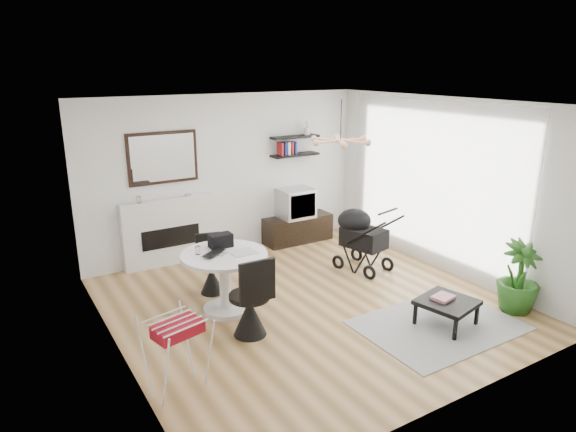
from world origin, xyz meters
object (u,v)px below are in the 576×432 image
fireplace (169,224)px  potted_plant (519,277)px  tv_console (298,229)px  stroller (361,241)px  crt_tv (295,203)px  coffee_table (447,303)px  drying_rack (177,354)px  dining_table (225,273)px

fireplace → potted_plant: size_ratio=2.24×
tv_console → potted_plant: bearing=-75.7°
tv_console → stroller: size_ratio=1.19×
crt_tv → coffee_table: bearing=-91.0°
tv_console → coffee_table: 3.66m
drying_rack → potted_plant: (4.43, -0.64, 0.06)m
crt_tv → coffee_table: size_ratio=0.80×
fireplace → potted_plant: fireplace is taller
fireplace → potted_plant: (3.35, -4.01, -0.20)m
tv_console → dining_table: bearing=-141.1°
dining_table → stroller: bearing=5.9°
crt_tv → dining_table: 2.94m
stroller → fireplace: bearing=131.0°
potted_plant → stroller: bearing=110.2°
crt_tv → potted_plant: 4.00m
drying_rack → coffee_table: size_ratio=1.05×
fireplace → crt_tv: (2.32, -0.16, 0.06)m
coffee_table → potted_plant: (1.10, -0.20, 0.18)m
crt_tv → coffee_table: crt_tv is taller
stroller → crt_tv: bearing=83.5°
drying_rack → coffee_table: 3.36m
drying_rack → coffee_table: (3.33, -0.44, -0.12)m
dining_table → potted_plant: (3.30, -1.98, -0.06)m
fireplace → dining_table: (0.05, -2.03, -0.14)m
crt_tv → coffee_table: 3.68m
dining_table → drying_rack: 1.76m
drying_rack → stroller: size_ratio=0.74×
crt_tv → coffee_table: (-0.07, -3.65, -0.44)m
stroller → coffee_table: 2.06m
drying_rack → tv_console: bearing=29.4°
fireplace → stroller: (2.52, -1.77, -0.22)m
crt_tv → drying_rack: (-3.40, -3.21, -0.32)m
stroller → coffee_table: size_ratio=1.42×
tv_console → potted_plant: (0.98, -3.85, 0.24)m
dining_table → potted_plant: bearing=-31.0°
fireplace → drying_rack: 3.55m
fireplace → potted_plant: bearing=-50.1°
potted_plant → fireplace: bearing=129.9°
potted_plant → crt_tv: bearing=105.0°
potted_plant → tv_console: bearing=104.3°
crt_tv → drying_rack: bearing=-136.6°
coffee_table → potted_plant: potted_plant is taller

